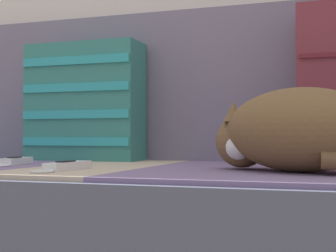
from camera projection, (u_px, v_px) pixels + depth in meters
name	position (u px, v px, depth m)	size (l,w,h in m)	color
couch	(111.00, 245.00, 1.36)	(1.95, 0.86, 0.42)	brown
sofa_backrest	(158.00, 88.00, 1.71)	(1.91, 0.14, 0.47)	slate
throw_pillow_striped	(85.00, 102.00, 1.63)	(0.37, 0.14, 0.37)	#337A70
sleeping_cat	(291.00, 132.00, 1.09)	(0.40, 0.33, 0.18)	brown
game_remote_near	(65.00, 166.00, 1.14)	(0.05, 0.20, 0.02)	white
game_remote_far	(15.00, 161.00, 1.37)	(0.08, 0.20, 0.02)	white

